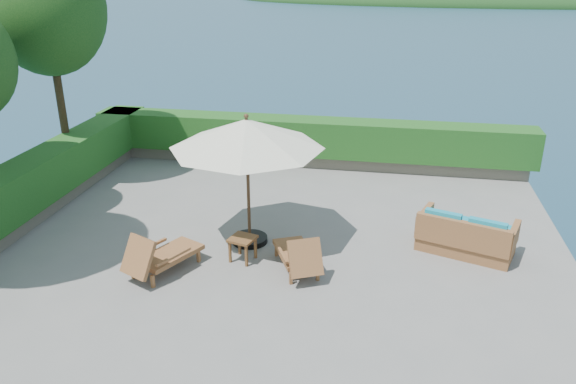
% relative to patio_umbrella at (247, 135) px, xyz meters
% --- Properties ---
extents(ground, '(12.00, 12.00, 0.00)m').
position_rel_patio_umbrella_xyz_m(ground, '(0.48, -0.59, -2.32)').
color(ground, slate).
rests_on(ground, ground).
extents(foundation, '(12.00, 12.00, 3.00)m').
position_rel_patio_umbrella_xyz_m(foundation, '(0.48, -0.59, -3.87)').
color(foundation, '#595347').
rests_on(foundation, ocean).
extents(ocean, '(600.00, 600.00, 0.00)m').
position_rel_patio_umbrella_xyz_m(ocean, '(0.48, -0.59, -5.32)').
color(ocean, '#18364B').
rests_on(ocean, ground).
extents(offshore_island, '(126.00, 57.60, 12.60)m').
position_rel_patio_umbrella_xyz_m(offshore_island, '(25.48, 139.41, -5.32)').
color(offshore_island, black).
rests_on(offshore_island, ocean).
extents(planter_wall_far, '(12.00, 0.60, 0.36)m').
position_rel_patio_umbrella_xyz_m(planter_wall_far, '(0.48, 5.01, -2.14)').
color(planter_wall_far, '#696254').
rests_on(planter_wall_far, ground).
extents(planter_wall_left, '(0.60, 12.00, 0.36)m').
position_rel_patio_umbrella_xyz_m(planter_wall_left, '(-5.12, -0.59, -2.14)').
color(planter_wall_left, '#696254').
rests_on(planter_wall_left, ground).
extents(hedge_far, '(12.40, 0.90, 1.00)m').
position_rel_patio_umbrella_xyz_m(hedge_far, '(0.48, 5.01, -1.47)').
color(hedge_far, '#124113').
rests_on(hedge_far, planter_wall_far).
extents(hedge_left, '(0.90, 12.40, 1.00)m').
position_rel_patio_umbrella_xyz_m(hedge_left, '(-5.12, -0.59, -1.47)').
color(hedge_left, '#124113').
rests_on(hedge_left, planter_wall_left).
extents(tree_far, '(2.80, 2.80, 6.03)m').
position_rel_patio_umbrella_xyz_m(tree_far, '(-5.52, 2.61, 2.09)').
color(tree_far, '#3F2D18').
rests_on(tree_far, ground).
extents(patio_umbrella, '(3.53, 3.53, 2.74)m').
position_rel_patio_umbrella_xyz_m(patio_umbrella, '(0.00, 0.00, 0.00)').
color(patio_umbrella, black).
rests_on(patio_umbrella, ground).
extents(lounge_left, '(1.25, 1.67, 0.90)m').
position_rel_patio_umbrella_xyz_m(lounge_left, '(-1.33, -1.54, -1.94)').
color(lounge_left, brown).
rests_on(lounge_left, ground).
extents(lounge_right, '(1.17, 1.59, 0.85)m').
position_rel_patio_umbrella_xyz_m(lounge_right, '(1.19, -1.01, -1.96)').
color(lounge_right, brown).
rests_on(lounge_right, ground).
extents(side_table, '(0.57, 0.57, 0.49)m').
position_rel_patio_umbrella_xyz_m(side_table, '(0.06, -0.78, -1.91)').
color(side_table, brown).
rests_on(side_table, ground).
extents(wicker_loveseat, '(2.05, 1.50, 0.91)m').
position_rel_patio_umbrella_xyz_m(wicker_loveseat, '(4.35, 0.32, -1.96)').
color(wicker_loveseat, brown).
rests_on(wicker_loveseat, ground).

